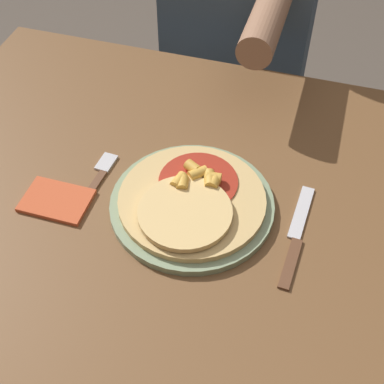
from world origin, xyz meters
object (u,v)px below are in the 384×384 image
at_px(plate, 192,205).
at_px(pizza, 191,200).
at_px(fork, 95,182).
at_px(knife, 296,236).
at_px(person_diner, 240,17).
at_px(dining_table, 179,264).

distance_m(plate, pizza, 0.02).
distance_m(fork, knife, 0.37).
height_order(fork, person_diner, person_diner).
xyz_separation_m(dining_table, knife, (0.19, 0.04, 0.10)).
relative_size(pizza, knife, 1.15).
xyz_separation_m(fork, knife, (0.37, -0.02, 0.00)).
distance_m(dining_table, plate, 0.12).
height_order(pizza, person_diner, person_diner).
xyz_separation_m(plate, knife, (0.18, -0.01, -0.00)).
relative_size(pizza, person_diner, 0.21).
xyz_separation_m(plate, person_diner, (-0.07, 0.67, -0.03)).
distance_m(knife, person_diner, 0.73).
relative_size(dining_table, person_diner, 0.94).
height_order(dining_table, fork, fork).
bearing_deg(dining_table, pizza, 81.30).
bearing_deg(pizza, dining_table, -98.70).
distance_m(dining_table, knife, 0.22).
bearing_deg(fork, plate, -1.39).
xyz_separation_m(plate, fork, (-0.18, 0.00, -0.00)).
xyz_separation_m(knife, person_diner, (-0.25, 0.68, -0.02)).
bearing_deg(pizza, plate, 90.55).
height_order(plate, person_diner, person_diner).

